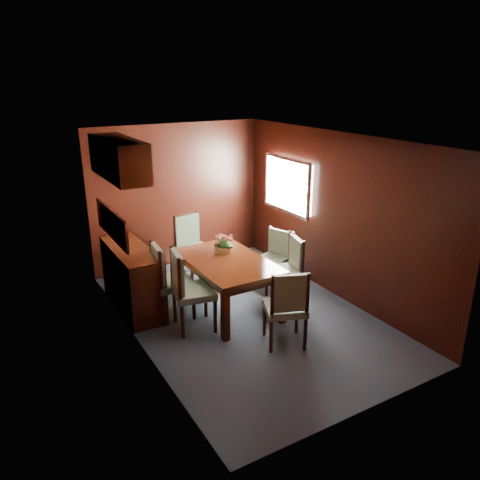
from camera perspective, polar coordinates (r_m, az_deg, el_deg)
ground at (r=6.52m, az=0.75°, el=-9.15°), size 4.50×4.50×0.00m
room_shell at (r=6.15m, az=-1.62°, el=5.39°), size 3.06×4.52×2.41m
sideboard at (r=6.70m, az=-12.97°, el=-4.58°), size 0.48×1.40×0.90m
dining_table at (r=6.44m, az=-1.62°, el=-3.28°), size 1.00×1.59×0.74m
chair_left_near at (r=5.99m, az=-6.44°, el=-5.58°), size 0.58×0.60×1.09m
chair_left_far at (r=6.32m, az=-8.87°, el=-4.49°), size 0.52×0.54×1.05m
chair_right_near at (r=6.76m, az=5.97°, el=-3.12°), size 0.55×0.56×0.97m
chair_right_far at (r=7.36m, az=4.34°, el=-1.65°), size 0.51×0.52×0.86m
chair_head at (r=5.62m, az=5.73°, el=-7.80°), size 0.61×0.60×1.01m
chair_foot at (r=7.54m, az=-5.93°, el=-0.35°), size 0.58×0.57×1.05m
flower_centerpiece at (r=6.65m, az=-2.01°, el=-0.37°), size 0.27×0.27×0.27m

